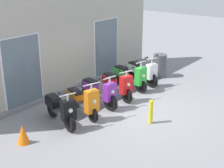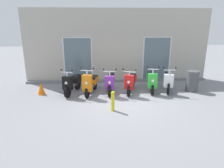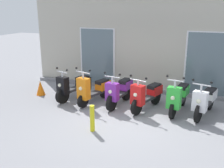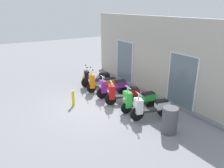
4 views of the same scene
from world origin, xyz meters
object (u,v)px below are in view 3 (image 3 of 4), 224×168
scooter_red (147,95)px  curb_bollard (92,118)px  traffic_cone (40,88)px  scooter_orange (93,89)px  scooter_white (205,100)px  scooter_black (74,86)px  scooter_purple (119,91)px  scooter_green (178,97)px

scooter_red → curb_bollard: scooter_red is taller
scooter_red → traffic_cone: scooter_red is taller
scooter_orange → curb_bollard: 2.03m
scooter_white → traffic_cone: size_ratio=3.15×
scooter_black → scooter_white: (4.26, 0.06, 0.02)m
curb_bollard → scooter_purple: bearing=88.7°
scooter_red → traffic_cone: 3.92m
scooter_black → traffic_cone: bearing=-178.0°
scooter_black → scooter_green: size_ratio=0.98×
scooter_orange → traffic_cone: size_ratio=2.95×
scooter_orange → scooter_green: bearing=4.4°
scooter_black → scooter_red: bearing=-1.3°
scooter_purple → scooter_green: scooter_green is taller
scooter_purple → scooter_red: bearing=-2.7°
scooter_red → scooter_white: bearing=4.1°
curb_bollard → traffic_cone: bearing=146.9°
scooter_black → scooter_green: bearing=1.2°
traffic_cone → curb_bollard: curb_bollard is taller
scooter_green → scooter_purple: bearing=-177.1°
scooter_orange → scooter_red: (1.77, 0.07, -0.01)m
scooter_green → traffic_cone: bearing=-178.5°
scooter_green → traffic_cone: (-4.85, -0.12, -0.23)m
scooter_red → scooter_white: scooter_white is taller
scooter_purple → scooter_green: bearing=2.9°
scooter_purple → traffic_cone: scooter_purple is taller
scooter_red → scooter_green: size_ratio=0.98×
scooter_black → traffic_cone: size_ratio=3.05×
scooter_black → scooter_orange: bearing=-9.2°
scooter_orange → scooter_red: bearing=2.3°
scooter_purple → scooter_white: 2.60m
curb_bollard → scooter_green: bearing=47.5°
scooter_black → scooter_purple: size_ratio=0.99×
scooter_green → scooter_black: bearing=-178.8°
scooter_black → scooter_purple: 1.66m
scooter_orange → scooter_green: scooter_orange is taller
scooter_purple → traffic_cone: size_ratio=3.08×
curb_bollard → scooter_red: bearing=63.8°
scooter_green → curb_bollard: size_ratio=2.31×
scooter_orange → scooter_purple: size_ratio=0.96×
scooter_green → scooter_orange: bearing=-175.6°
scooter_red → scooter_white: (1.70, 0.12, 0.00)m
scooter_black → traffic_cone: scooter_black is taller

